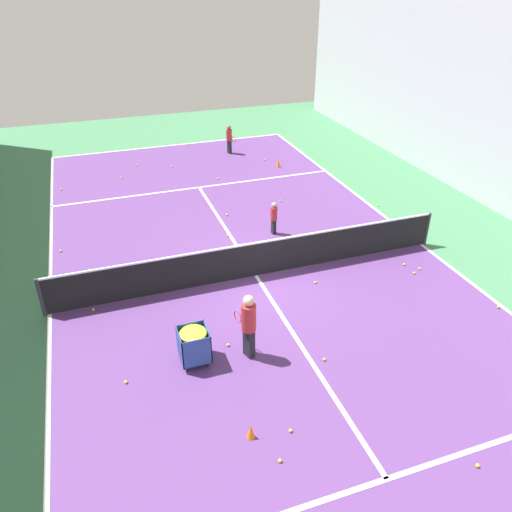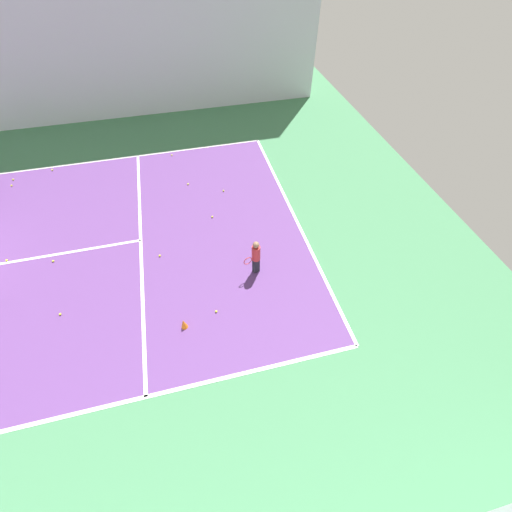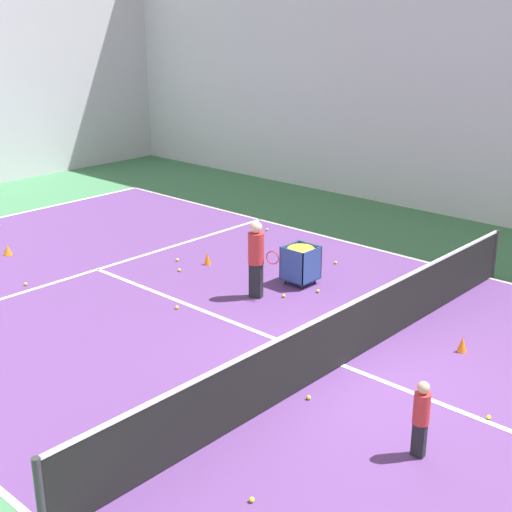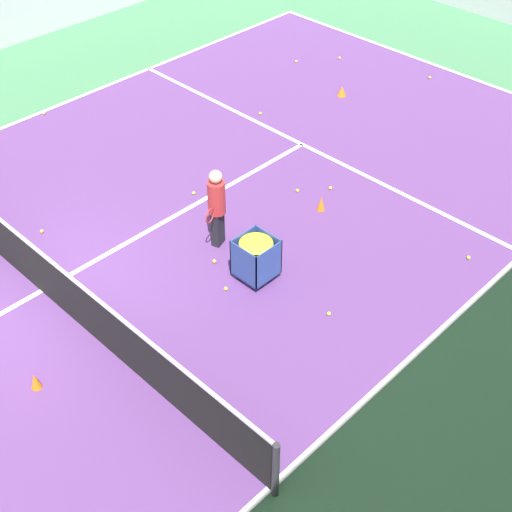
# 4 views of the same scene
# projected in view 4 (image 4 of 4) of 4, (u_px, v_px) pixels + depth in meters

# --- Properties ---
(ground_plane) EXTENTS (36.78, 36.78, 0.00)m
(ground_plane) POSITION_uv_depth(u_px,v_px,m) (42.00, 291.00, 12.46)
(ground_plane) COLOR #3D754C
(court_playing_area) EXTENTS (11.03, 24.88, 0.00)m
(court_playing_area) POSITION_uv_depth(u_px,v_px,m) (42.00, 291.00, 12.46)
(court_playing_area) COLOR #563370
(court_playing_area) RESTS_ON ground
(line_baseline_far) EXTENTS (11.03, 0.10, 0.00)m
(line_baseline_far) POSITION_uv_depth(u_px,v_px,m) (440.00, 67.00, 19.22)
(line_baseline_far) COLOR white
(line_baseline_far) RESTS_ON ground
(line_sideline_right) EXTENTS (0.10, 24.88, 0.00)m
(line_sideline_right) POSITION_uv_depth(u_px,v_px,m) (270.00, 488.00, 9.50)
(line_sideline_right) COLOR white
(line_sideline_right) RESTS_ON ground
(line_service_far) EXTENTS (11.03, 0.10, 0.00)m
(line_service_far) POSITION_uv_depth(u_px,v_px,m) (302.00, 144.00, 16.18)
(line_service_far) COLOR white
(line_service_far) RESTS_ON ground
(line_centre_service) EXTENTS (0.10, 13.68, 0.00)m
(line_centre_service) POSITION_uv_depth(u_px,v_px,m) (42.00, 291.00, 12.45)
(line_centre_service) COLOR white
(line_centre_service) RESTS_ON ground
(tennis_net) EXTENTS (11.33, 0.10, 1.09)m
(tennis_net) POSITION_uv_depth(u_px,v_px,m) (36.00, 267.00, 12.10)
(tennis_net) COLOR #2D2D33
(tennis_net) RESTS_ON ground
(coach_at_net) EXTENTS (0.41, 0.65, 1.63)m
(coach_at_net) POSITION_uv_depth(u_px,v_px,m) (217.00, 203.00, 12.86)
(coach_at_net) COLOR black
(coach_at_net) RESTS_ON ground
(ball_cart) EXTENTS (0.64, 0.64, 0.87)m
(ball_cart) POSITION_uv_depth(u_px,v_px,m) (256.00, 251.00, 12.32)
(ball_cart) COLOR #2D478C
(ball_cart) RESTS_ON ground
(training_cone_1) EXTENTS (0.16, 0.16, 0.28)m
(training_cone_1) POSITION_uv_depth(u_px,v_px,m) (35.00, 381.00, 10.73)
(training_cone_1) COLOR orange
(training_cone_1) RESTS_ON ground
(training_cone_2) EXTENTS (0.16, 0.16, 0.31)m
(training_cone_2) POSITION_uv_depth(u_px,v_px,m) (321.00, 203.00, 14.17)
(training_cone_2) COLOR orange
(training_cone_2) RESTS_ON ground
(training_cone_3) EXTENTS (0.22, 0.22, 0.25)m
(training_cone_3) POSITION_uv_depth(u_px,v_px,m) (342.00, 91.00, 17.88)
(training_cone_3) COLOR orange
(training_cone_3) RESTS_ON ground
(tennis_ball_4) EXTENTS (0.07, 0.07, 0.07)m
(tennis_ball_4) POSITION_uv_depth(u_px,v_px,m) (194.00, 193.00, 14.66)
(tennis_ball_4) COLOR yellow
(tennis_ball_4) RESTS_ON ground
(tennis_ball_5) EXTENTS (0.07, 0.07, 0.07)m
(tennis_ball_5) POSITION_uv_depth(u_px,v_px,m) (330.00, 188.00, 14.79)
(tennis_ball_5) COLOR yellow
(tennis_ball_5) RESTS_ON ground
(tennis_ball_8) EXTENTS (0.07, 0.07, 0.07)m
(tennis_ball_8) POSITION_uv_depth(u_px,v_px,m) (340.00, 58.00, 19.57)
(tennis_ball_8) COLOR yellow
(tennis_ball_8) RESTS_ON ground
(tennis_ball_12) EXTENTS (0.07, 0.07, 0.07)m
(tennis_ball_12) POSITION_uv_depth(u_px,v_px,m) (329.00, 314.00, 11.97)
(tennis_ball_12) COLOR yellow
(tennis_ball_12) RESTS_ON ground
(tennis_ball_13) EXTENTS (0.07, 0.07, 0.07)m
(tennis_ball_13) POSITION_uv_depth(u_px,v_px,m) (296.00, 61.00, 19.40)
(tennis_ball_13) COLOR yellow
(tennis_ball_13) RESTS_ON ground
(tennis_ball_14) EXTENTS (0.07, 0.07, 0.07)m
(tennis_ball_14) POSITION_uv_depth(u_px,v_px,m) (214.00, 261.00, 13.01)
(tennis_ball_14) COLOR yellow
(tennis_ball_14) RESTS_ON ground
(tennis_ball_20) EXTENTS (0.07, 0.07, 0.07)m
(tennis_ball_20) POSITION_uv_depth(u_px,v_px,m) (42.00, 231.00, 13.69)
(tennis_ball_20) COLOR yellow
(tennis_ball_20) RESTS_ON ground
(tennis_ball_21) EXTENTS (0.07, 0.07, 0.07)m
(tennis_ball_21) POSITION_uv_depth(u_px,v_px,m) (225.00, 432.00, 10.15)
(tennis_ball_21) COLOR yellow
(tennis_ball_21) RESTS_ON ground
(tennis_ball_22) EXTENTS (0.07, 0.07, 0.07)m
(tennis_ball_22) POSITION_uv_depth(u_px,v_px,m) (260.00, 113.00, 17.20)
(tennis_ball_22) COLOR yellow
(tennis_ball_22) RESTS_ON ground
(tennis_ball_25) EXTENTS (0.07, 0.07, 0.07)m
(tennis_ball_25) POSITION_uv_depth(u_px,v_px,m) (469.00, 257.00, 13.09)
(tennis_ball_25) COLOR yellow
(tennis_ball_25) RESTS_ON ground
(tennis_ball_27) EXTENTS (0.07, 0.07, 0.07)m
(tennis_ball_27) POSITION_uv_depth(u_px,v_px,m) (44.00, 113.00, 17.21)
(tennis_ball_27) COLOR yellow
(tennis_ball_27) RESTS_ON ground
(tennis_ball_28) EXTENTS (0.07, 0.07, 0.07)m
(tennis_ball_28) POSITION_uv_depth(u_px,v_px,m) (226.00, 289.00, 12.45)
(tennis_ball_28) COLOR yellow
(tennis_ball_28) RESTS_ON ground
(tennis_ball_29) EXTENTS (0.07, 0.07, 0.07)m
(tennis_ball_29) POSITION_uv_depth(u_px,v_px,m) (297.00, 191.00, 14.73)
(tennis_ball_29) COLOR yellow
(tennis_ball_29) RESTS_ON ground
(tennis_ball_32) EXTENTS (0.07, 0.07, 0.07)m
(tennis_ball_32) POSITION_uv_depth(u_px,v_px,m) (430.00, 77.00, 18.66)
(tennis_ball_32) COLOR yellow
(tennis_ball_32) RESTS_ON ground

